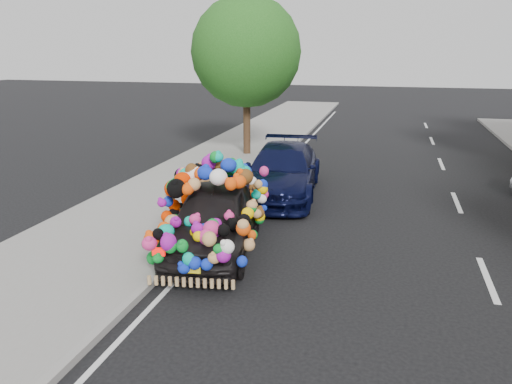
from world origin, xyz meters
TOP-DOWN VIEW (x-y plane):
  - ground at (0.00, 0.00)m, footprint 100.00×100.00m
  - sidewalk at (-4.30, 0.00)m, footprint 4.00×60.00m
  - kerb at (-2.35, 0.00)m, footprint 0.15×60.00m
  - lane_markings at (3.60, 0.00)m, footprint 6.00×50.00m
  - tree_near_sidewalk at (-3.80, 9.50)m, footprint 4.20×4.20m
  - plush_art_car at (-1.80, 0.04)m, footprint 2.59×4.53m
  - navy_sedan at (-1.29, 4.50)m, footprint 2.42×5.10m

SIDE VIEW (x-z plane):
  - ground at x=0.00m, z-range 0.00..0.00m
  - lane_markings at x=3.60m, z-range 0.00..0.01m
  - sidewalk at x=-4.30m, z-range 0.00..0.12m
  - kerb at x=-2.35m, z-range 0.00..0.13m
  - navy_sedan at x=-1.29m, z-range 0.00..1.44m
  - plush_art_car at x=-1.80m, z-range 0.02..2.06m
  - tree_near_sidewalk at x=-3.80m, z-range 0.96..7.09m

